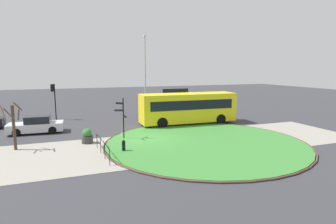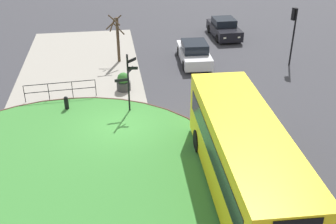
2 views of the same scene
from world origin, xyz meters
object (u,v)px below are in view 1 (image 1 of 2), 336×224
(bollard_foreground, at_px, (124,146))
(bus_yellow, at_px, (188,108))
(planter_near_signpost, at_px, (87,137))
(traffic_light_near, at_px, (53,94))
(signpost_directional, at_px, (123,116))
(car_near_lane, at_px, (36,125))
(billboard_left, at_px, (175,96))
(street_tree_bare, at_px, (13,124))
(lamppost_tall, at_px, (145,72))

(bollard_foreground, distance_m, bus_yellow, 10.56)
(planter_near_signpost, bearing_deg, traffic_light_near, 102.25)
(signpost_directional, distance_m, traffic_light_near, 12.07)
(bus_yellow, distance_m, car_near_lane, 13.63)
(billboard_left, distance_m, street_tree_bare, 21.68)
(street_tree_bare, bearing_deg, lamppost_tall, 43.62)
(billboard_left, relative_size, street_tree_bare, 1.09)
(lamppost_tall, distance_m, billboard_left, 5.71)
(street_tree_bare, bearing_deg, planter_near_signpost, 1.02)
(traffic_light_near, xyz_separation_m, billboard_left, (14.78, 2.25, -0.96))
(bollard_foreground, xyz_separation_m, billboard_left, (10.35, 16.43, 1.38))
(car_near_lane, distance_m, street_tree_bare, 5.22)
(car_near_lane, bearing_deg, traffic_light_near, -99.58)
(billboard_left, bearing_deg, bus_yellow, -104.53)
(bollard_foreground, bearing_deg, street_tree_bare, 155.67)
(planter_near_signpost, bearing_deg, lamppost_tall, 56.44)
(lamppost_tall, height_order, billboard_left, lamppost_tall)
(traffic_light_near, xyz_separation_m, lamppost_tall, (10.25, 0.75, 2.16))
(traffic_light_near, bearing_deg, bus_yellow, 134.50)
(bollard_foreground, distance_m, street_tree_bare, 7.45)
(bollard_foreground, bearing_deg, lamppost_tall, 68.71)
(car_near_lane, xyz_separation_m, traffic_light_near, (1.31, 6.15, 2.10))
(street_tree_bare, bearing_deg, billboard_left, 38.22)
(billboard_left, height_order, street_tree_bare, street_tree_bare)
(billboard_left, bearing_deg, street_tree_bare, -141.27)
(signpost_directional, xyz_separation_m, bollard_foreground, (-0.66, -3.28, -1.43))
(car_near_lane, relative_size, planter_near_signpost, 4.05)
(signpost_directional, xyz_separation_m, street_tree_bare, (-7.34, -0.26, -0.09))
(bollard_foreground, relative_size, planter_near_signpost, 0.74)
(traffic_light_near, height_order, street_tree_bare, traffic_light_near)
(bus_yellow, height_order, street_tree_bare, street_tree_bare)
(bus_yellow, distance_m, billboard_left, 9.77)
(signpost_directional, distance_m, car_near_lane, 8.06)
(bus_yellow, height_order, planter_near_signpost, bus_yellow)
(bollard_foreground, distance_m, billboard_left, 19.47)
(car_near_lane, relative_size, billboard_left, 1.23)
(bus_yellow, distance_m, planter_near_signpost, 10.64)
(bollard_foreground, bearing_deg, car_near_lane, 125.55)
(bollard_foreground, relative_size, lamppost_tall, 0.09)
(signpost_directional, height_order, car_near_lane, signpost_directional)
(billboard_left, height_order, planter_near_signpost, billboard_left)
(car_near_lane, relative_size, traffic_light_near, 1.17)
(signpost_directional, distance_m, bollard_foreground, 3.64)
(car_near_lane, xyz_separation_m, lamppost_tall, (11.57, 6.90, 4.26))
(signpost_directional, xyz_separation_m, lamppost_tall, (5.17, 11.66, 3.08))
(bus_yellow, bearing_deg, bollard_foreground, -135.87)
(bollard_foreground, relative_size, billboard_left, 0.23)
(signpost_directional, relative_size, street_tree_bare, 0.98)
(street_tree_bare, bearing_deg, bollard_foreground, -24.33)
(lamppost_tall, bearing_deg, car_near_lane, -149.20)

